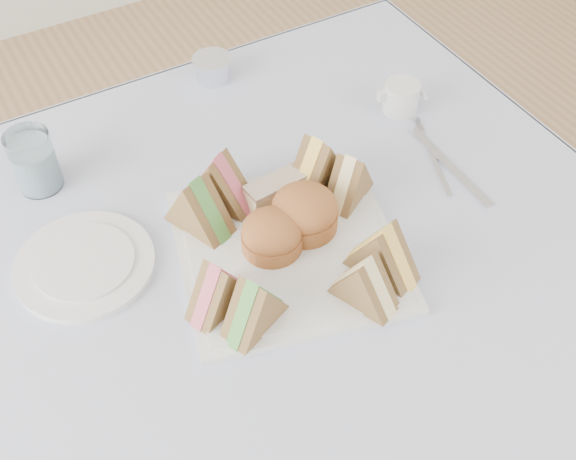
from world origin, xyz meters
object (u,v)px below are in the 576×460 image
table (297,388)px  serving_plate (288,250)px  water_glass (34,161)px  creamer_jug (401,97)px

table → serving_plate: serving_plate is taller
water_glass → creamer_jug: size_ratio=1.64×
table → creamer_jug: 0.55m
table → creamer_jug: creamer_jug is taller
creamer_jug → serving_plate: bearing=-138.0°
water_glass → creamer_jug: water_glass is taller
serving_plate → water_glass: (-0.27, 0.31, 0.04)m
table → water_glass: 0.60m
water_glass → serving_plate: bearing=-49.8°
serving_plate → table: bearing=-37.5°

